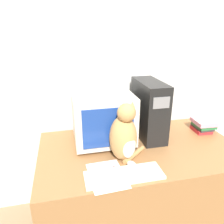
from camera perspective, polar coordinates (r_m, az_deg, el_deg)
wall_back at (r=1.94m, az=3.04°, el=10.63°), size 7.00×0.05×2.50m
desk at (r=1.90m, az=6.70°, el=-19.10°), size 1.48×0.83×0.76m
crt_monitor at (r=1.67m, az=-2.48°, el=-1.32°), size 0.44×0.44×0.39m
computer_tower at (r=1.77m, az=9.59°, el=0.64°), size 0.17×0.42×0.46m
keyboard at (r=1.37m, az=3.16°, el=-16.12°), size 0.48×0.16×0.02m
cat at (r=1.44m, az=3.20°, el=-6.32°), size 0.30×0.26×0.42m
book_stack at (r=2.03m, az=22.65°, el=-3.20°), size 0.17×0.18×0.11m
pen at (r=1.43m, az=-1.87°, el=-14.66°), size 0.13×0.03×0.01m
paper_sheet at (r=1.38m, az=-1.35°, el=-16.25°), size 0.22×0.31×0.00m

